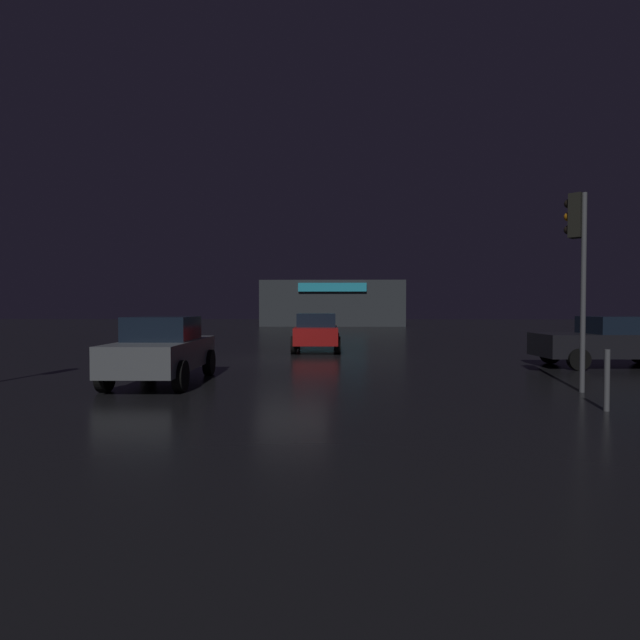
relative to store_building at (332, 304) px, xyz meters
The scene contains 7 objects.
ground_plane 33.91m from the store_building, 92.36° to the right, with size 120.00×120.00×0.00m, color black.
store_building is the anchor object (origin of this frame).
traffic_signal_main 40.63m from the store_building, 82.36° to the right, with size 0.42×0.42×4.35m.
car_near 39.40m from the store_building, 96.07° to the right, with size 1.96×4.21×1.63m.
car_far 30.35m from the store_building, 91.22° to the right, with size 2.01×3.94×1.60m.
car_crossing 36.66m from the store_building, 76.04° to the right, with size 4.62×2.14×1.57m.
bollard_kerb_a 42.66m from the store_building, 83.34° to the right, with size 0.10×0.10×1.11m, color #595B60.
Camera 1 is at (1.43, -17.57, 1.86)m, focal length 28.09 mm.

